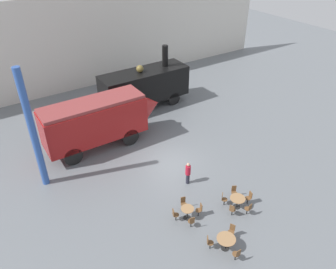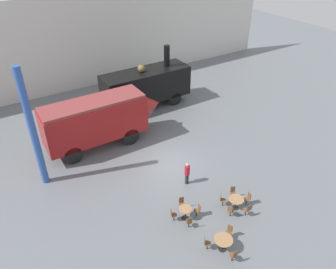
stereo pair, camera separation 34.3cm
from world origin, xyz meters
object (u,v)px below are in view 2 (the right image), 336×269
(cafe_table_mid, at_px, (185,211))
(cafe_chair_0, at_px, (234,255))
(cafe_table_near, at_px, (223,241))
(cafe_table_far, at_px, (236,201))
(visitor_person, at_px, (187,173))
(steam_locomotive, at_px, (146,85))
(streamlined_locomotive, at_px, (103,117))

(cafe_table_mid, xyz_separation_m, cafe_chair_0, (0.40, -3.65, -0.06))
(cafe_table_near, relative_size, cafe_table_far, 1.10)
(cafe_table_near, distance_m, cafe_table_far, 3.17)
(cafe_table_near, xyz_separation_m, visitor_person, (1.37, 5.22, 0.25))
(steam_locomotive, relative_size, cafe_table_mid, 10.51)
(cafe_chair_0, distance_m, visitor_person, 6.26)
(steam_locomotive, relative_size, cafe_table_far, 8.79)
(cafe_chair_0, bearing_deg, visitor_person, -10.42)
(cafe_table_far, bearing_deg, cafe_table_near, -143.87)
(steam_locomotive, height_order, cafe_table_far, steam_locomotive)
(steam_locomotive, distance_m, cafe_chair_0, 17.50)
(streamlined_locomotive, xyz_separation_m, cafe_table_near, (1.25, -12.31, -1.67))
(steam_locomotive, xyz_separation_m, visitor_person, (-3.00, -10.77, -1.24))
(streamlined_locomotive, relative_size, cafe_table_far, 10.08)
(steam_locomotive, height_order, streamlined_locomotive, steam_locomotive)
(streamlined_locomotive, relative_size, cafe_chair_0, 10.51)
(cafe_table_far, height_order, cafe_chair_0, cafe_chair_0)
(steam_locomotive, relative_size, visitor_person, 4.91)
(streamlined_locomotive, xyz_separation_m, visitor_person, (2.62, -7.08, -1.42))
(cafe_table_mid, bearing_deg, cafe_chair_0, -83.83)
(cafe_chair_0, bearing_deg, cafe_table_far, -40.95)
(cafe_table_near, bearing_deg, visitor_person, 75.33)
(cafe_chair_0, bearing_deg, streamlined_locomotive, 7.85)
(cafe_table_mid, bearing_deg, cafe_table_far, -16.98)
(cafe_table_far, bearing_deg, steam_locomotive, 82.70)
(visitor_person, bearing_deg, cafe_table_near, -104.67)
(cafe_chair_0, bearing_deg, cafe_table_near, -0.00)
(cafe_table_mid, distance_m, visitor_person, 3.05)
(streamlined_locomotive, height_order, cafe_table_near, streamlined_locomotive)
(cafe_table_mid, xyz_separation_m, visitor_person, (1.80, 2.44, 0.31))
(cafe_table_near, bearing_deg, steam_locomotive, 74.71)
(cafe_table_far, relative_size, visitor_person, 0.56)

